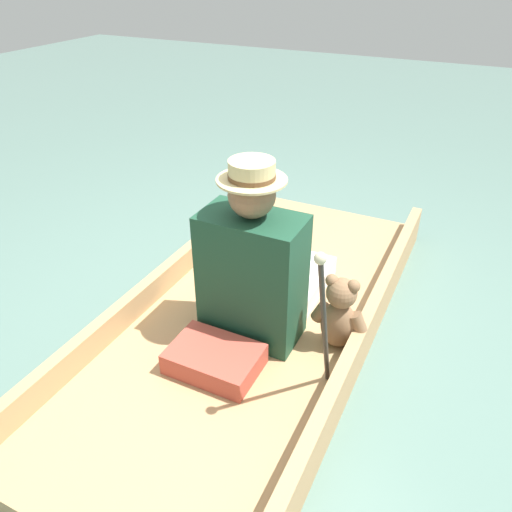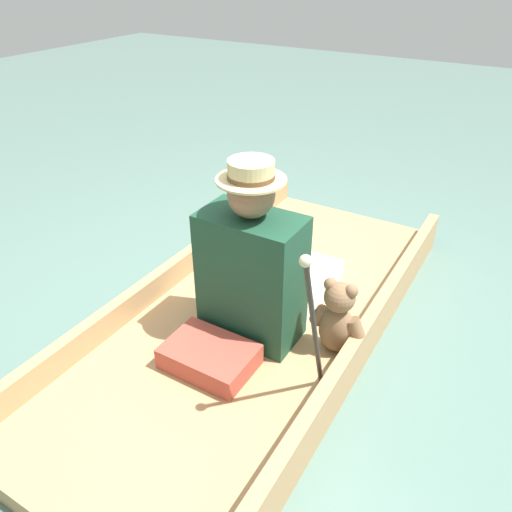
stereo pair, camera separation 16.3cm
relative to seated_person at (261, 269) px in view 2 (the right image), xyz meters
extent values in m
plane|color=slate|center=(-0.04, 0.06, -0.42)|extent=(16.00, 16.00, 0.00)
cube|color=tan|center=(-0.04, 0.06, -0.37)|extent=(1.17, 2.65, 0.11)
cube|color=tan|center=(-0.60, 0.06, -0.25)|extent=(0.06, 2.65, 0.13)
cube|color=tan|center=(0.51, 0.06, -0.25)|extent=(0.06, 2.65, 0.13)
cube|color=#B24738|center=(-0.04, -0.39, -0.26)|extent=(0.40, 0.28, 0.10)
cube|color=white|center=(0.00, 0.32, -0.26)|extent=(0.42, 0.54, 0.11)
cube|color=#19422D|center=(0.00, -0.09, 0.00)|extent=(0.47, 0.27, 0.63)
cube|color=beige|center=(0.00, 0.05, 0.05)|extent=(0.04, 0.01, 0.35)
cube|color=white|center=(-0.13, 0.05, 0.08)|extent=(0.02, 0.01, 0.38)
cube|color=white|center=(0.13, 0.05, 0.08)|extent=(0.02, 0.01, 0.38)
sphere|color=#936B4C|center=(0.00, -0.09, 0.42)|extent=(0.21, 0.21, 0.21)
cylinder|color=#CCB77F|center=(0.00, -0.09, 0.49)|extent=(0.30, 0.30, 0.01)
cylinder|color=#CCB77F|center=(0.00, -0.09, 0.53)|extent=(0.19, 0.19, 0.08)
cylinder|color=brown|center=(0.00, -0.09, 0.51)|extent=(0.20, 0.20, 0.02)
ellipsoid|color=#846042|center=(0.40, 0.00, -0.19)|extent=(0.17, 0.14, 0.25)
sphere|color=#846042|center=(0.40, 0.00, -0.01)|extent=(0.14, 0.14, 0.14)
sphere|color=brown|center=(0.40, 0.06, -0.02)|extent=(0.06, 0.06, 0.06)
sphere|color=#846042|center=(0.36, 0.00, 0.04)|extent=(0.06, 0.06, 0.06)
sphere|color=#846042|center=(0.45, 0.00, 0.04)|extent=(0.06, 0.06, 0.06)
cylinder|color=#846042|center=(0.32, 0.00, -0.15)|extent=(0.09, 0.06, 0.11)
cylinder|color=#846042|center=(0.49, 0.00, -0.15)|extent=(0.09, 0.06, 0.11)
sphere|color=#846042|center=(0.36, 0.03, -0.28)|extent=(0.07, 0.07, 0.07)
sphere|color=#846042|center=(0.45, 0.03, -0.28)|extent=(0.07, 0.07, 0.07)
cylinder|color=silver|center=(-0.40, 0.37, -0.31)|extent=(0.10, 0.10, 0.01)
cylinder|color=silver|center=(-0.40, 0.37, -0.27)|extent=(0.01, 0.01, 0.07)
cylinder|color=silver|center=(-0.40, 0.37, -0.15)|extent=(0.06, 0.06, 0.17)
cylinder|color=#2D2823|center=(0.44, -0.35, 0.07)|extent=(0.02, 0.27, 0.77)
sphere|color=beige|center=(0.44, -0.48, 0.45)|extent=(0.04, 0.04, 0.04)
camera|label=1|loc=(0.85, -1.79, 1.30)|focal=35.00mm
camera|label=2|loc=(0.99, -1.72, 1.30)|focal=35.00mm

